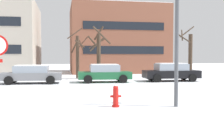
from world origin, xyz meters
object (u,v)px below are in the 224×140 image
at_px(parked_car_black, 171,72).
at_px(fire_hydrant, 116,96).
at_px(parked_car_green, 104,73).
at_px(parked_car_gray, 32,74).
at_px(street_lamp, 185,29).

bearing_deg(parked_car_black, fire_hydrant, -122.59).
bearing_deg(parked_car_green, parked_car_gray, 179.97).
relative_size(street_lamp, parked_car_black, 1.10).
distance_m(street_lamp, parked_car_gray, 13.25).
relative_size(fire_hydrant, parked_car_green, 0.22).
height_order(fire_hydrant, parked_car_green, parked_car_green).
bearing_deg(parked_car_black, parked_car_gray, 179.79).
bearing_deg(parked_car_black, parked_car_green, 179.62).
height_order(fire_hydrant, parked_car_gray, parked_car_gray).
bearing_deg(parked_car_gray, parked_car_black, -0.21).
distance_m(fire_hydrant, parked_car_gray, 11.40).
xyz_separation_m(street_lamp, parked_car_gray, (-7.19, 10.86, -2.42)).
bearing_deg(fire_hydrant, parked_car_black, 57.41).
xyz_separation_m(parked_car_gray, parked_car_green, (5.55, -0.00, 0.01)).
distance_m(street_lamp, parked_car_black, 11.75).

